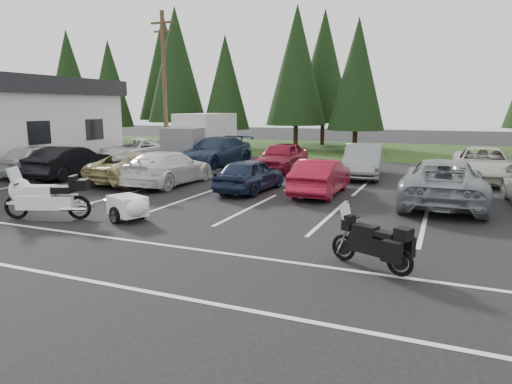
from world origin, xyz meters
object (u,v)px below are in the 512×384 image
object	(u,v)px
car_near_2	(139,168)
car_far_1	(216,152)
car_far_0	(136,151)
car_far_4	(483,164)
car_near_4	(250,175)
touring_motorcycle	(47,193)
car_near_3	(168,168)
car_near_5	(321,177)
car_far_2	(281,157)
car_near_1	(71,162)
adventure_motorcycle	(371,238)
car_near_6	(443,182)
car_far_3	(363,161)
box_truck	(198,137)
cargo_trailer	(128,208)
car_near_0	(40,159)
utility_pole	(164,84)

from	to	relation	value
car_near_2	car_far_1	bearing A→B (deg)	-88.78
car_far_0	car_far_4	xyz separation A→B (m)	(18.40, 0.79, 0.01)
car_near_4	car_far_0	xyz separation A→B (m)	(-9.80, 5.64, 0.08)
touring_motorcycle	car_near_4	bearing A→B (deg)	39.35
car_near_3	car_near_5	distance (m)	6.61
car_far_4	car_far_2	bearing A→B (deg)	-175.86
car_near_1	car_near_5	world-z (taller)	car_near_1
car_near_1	car_far_4	distance (m)	18.95
car_far_1	car_far_4	size ratio (longest dim) A/B	1.03
adventure_motorcycle	car_near_6	bearing A→B (deg)	103.34
car_far_0	car_far_3	distance (m)	13.24
car_near_2	car_far_2	bearing A→B (deg)	-124.20
box_truck	car_near_2	size ratio (longest dim) A/B	1.15
car_near_3	car_far_2	bearing A→B (deg)	-118.41
car_far_1	touring_motorcycle	world-z (taller)	car_far_1
car_far_1	touring_motorcycle	bearing A→B (deg)	-78.77
cargo_trailer	adventure_motorcycle	size ratio (longest dim) A/B	0.77
box_truck	cargo_trailer	distance (m)	15.57
car_near_2	cargo_trailer	world-z (taller)	car_near_2
box_truck	car_far_2	world-z (taller)	box_truck
car_near_6	car_far_0	world-z (taller)	car_near_6
touring_motorcycle	car_near_2	bearing A→B (deg)	82.97
car_far_3	touring_motorcycle	bearing A→B (deg)	-126.24
touring_motorcycle	adventure_motorcycle	bearing A→B (deg)	-24.84
touring_motorcycle	cargo_trailer	xyz separation A→B (m)	(2.30, 0.76, -0.42)
car_near_0	car_near_2	distance (m)	5.84
car_far_3	car_near_2	bearing A→B (deg)	-153.60
car_near_3	car_far_1	size ratio (longest dim) A/B	0.89
car_near_3	car_near_0	bearing A→B (deg)	0.62
car_near_4	car_near_3	bearing A→B (deg)	1.47
car_near_2	car_far_3	xyz separation A→B (m)	(8.79, 5.57, 0.11)
car_near_1	touring_motorcycle	distance (m)	8.66
car_far_0	touring_motorcycle	bearing A→B (deg)	-60.79
car_near_3	car_far_0	size ratio (longest dim) A/B	0.93
car_near_5	car_near_6	bearing A→B (deg)	176.75
car_near_3	car_far_4	size ratio (longest dim) A/B	0.92
car_near_1	car_near_0	bearing A→B (deg)	-2.90
car_far_2	touring_motorcycle	size ratio (longest dim) A/B	1.57
car_near_5	cargo_trailer	xyz separation A→B (m)	(-4.11, -6.22, -0.31)
box_truck	car_near_3	xyz separation A→B (m)	(3.41, -8.48, -0.72)
box_truck	car_far_0	bearing A→B (deg)	-130.77
utility_pole	touring_motorcycle	distance (m)	16.15
car_near_0	car_near_3	size ratio (longest dim) A/B	0.91
car_near_2	car_far_3	bearing A→B (deg)	-143.25
car_near_6	car_far_2	distance (m)	9.57
car_near_5	car_far_2	world-z (taller)	car_far_2
utility_pole	car_far_0	xyz separation A→B (m)	(-0.53, -2.44, -3.95)
car_near_1	car_near_2	world-z (taller)	car_near_1
box_truck	touring_motorcycle	xyz separation A→B (m)	(3.61, -15.13, -0.66)
car_far_3	cargo_trailer	xyz separation A→B (m)	(-4.80, -11.39, -0.40)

